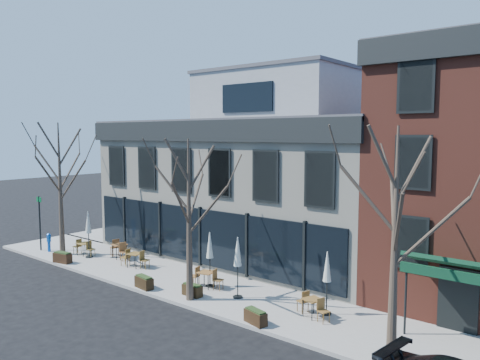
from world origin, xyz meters
The scene contains 22 objects.
ground centered at (0.00, 0.00, 0.00)m, with size 120.00×120.00×0.00m, color black.
sidewalk_front centered at (3.25, -2.15, 0.07)m, with size 33.50×4.70×0.15m, color gray.
sidewalk_side centered at (-11.25, 6.00, 0.07)m, with size 4.50×12.00×0.15m, color gray.
corner_building centered at (0.07, 5.07, 4.72)m, with size 18.39×10.39×11.10m.
tree_corner centered at (-8.49, -3.20, 4.25)m, with size 3.93×3.98×7.92m.
tree_mid centered at (3.01, -3.90, 3.79)m, with size 3.50×3.55×7.04m.
tree_right centered at (12.01, -3.90, 4.02)m, with size 3.72×3.77×7.48m.
sign_pole centered at (-10.50, -3.50, 2.07)m, with size 0.50×0.10×3.40m.
call_box centered at (-9.75, -3.37, 0.77)m, with size 0.23×0.23×1.17m.
cafe_set_0 centered at (-7.34, -2.48, 0.62)m, with size 1.74×0.74×0.91m.
cafe_set_1 centered at (-5.14, -1.55, 0.67)m, with size 1.97×0.94×1.01m.
cafe_set_2 centered at (-2.90, -2.19, 0.63)m, with size 1.84×0.86×0.94m.
cafe_set_3 centered at (2.46, -2.27, 0.63)m, with size 1.82×0.84×0.93m.
cafe_set_5 centered at (8.20, -2.24, 0.61)m, with size 1.74×0.99×0.90m.
umbrella_0 centered at (-6.65, -2.59, 2.10)m, with size 0.44×0.44×2.76m.
umbrella_2 centered at (2.49, -2.04, 2.01)m, with size 0.42×0.42×2.63m.
umbrella_3 centered at (4.48, -2.40, 2.08)m, with size 0.44×0.44×2.73m.
umbrella_4 centered at (8.48, -1.65, 1.96)m, with size 0.41×0.41×2.57m.
planter_0 centered at (-6.81, -4.20, 0.45)m, with size 1.16×0.65×0.61m.
planter_1 centered at (0.24, -4.17, 0.44)m, with size 1.10×0.57×0.59m.
planter_2 centered at (2.75, -3.50, 0.42)m, with size 1.00×0.44×0.55m.
planter_3 centered at (6.83, -4.20, 0.43)m, with size 1.07×0.64×0.56m.
Camera 1 is at (17.20, -18.01, 7.36)m, focal length 35.00 mm.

